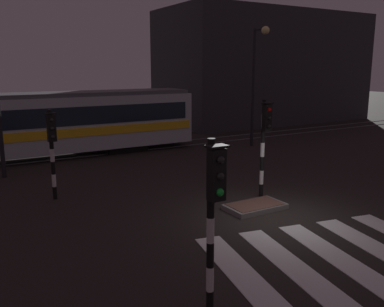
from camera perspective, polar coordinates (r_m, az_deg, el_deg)
ground_plane at (r=13.00m, az=11.79°, el=-8.72°), size 120.00×120.00×0.00m
rail_near at (r=22.69m, az=-8.39°, el=0.28°), size 80.00×0.12×0.03m
rail_far at (r=24.01m, az=-9.69°, el=0.87°), size 80.00×0.12×0.03m
crosswalk_zebra at (r=11.16m, az=22.37°, el=-12.89°), size 7.77×5.83×0.02m
traffic_island at (r=13.67m, az=8.62°, el=-7.18°), size 1.92×1.09×0.18m
traffic_light_corner_far_left at (r=14.74m, az=-18.64°, el=1.59°), size 0.36×0.42×3.10m
traffic_light_median_centre at (r=14.31m, az=9.92°, el=2.62°), size 0.36×0.42×3.43m
traffic_light_corner_near_left at (r=7.27m, az=2.97°, el=-6.80°), size 0.36×0.42×3.31m
street_lamp_trackside_right at (r=23.79m, az=8.83°, el=11.04°), size 0.44×1.21×6.61m
tram at (r=21.83m, az=-20.79°, el=3.79°), size 16.58×2.58×4.15m
building_backdrop at (r=36.14m, az=9.83°, el=11.50°), size 17.16×8.00×8.83m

